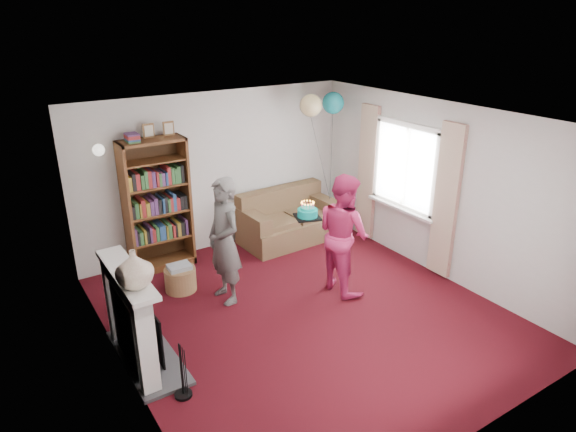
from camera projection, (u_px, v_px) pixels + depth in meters
ground at (305, 313)px, 6.58m from camera, size 5.00×5.00×0.00m
wall_back at (216, 172)px, 8.07m from camera, size 4.50×0.02×2.50m
wall_left at (116, 272)px, 4.97m from camera, size 0.02×5.00×2.50m
wall_right at (438, 190)px, 7.26m from camera, size 0.02×5.00×2.50m
ceiling at (308, 118)px, 5.65m from camera, size 4.50×5.00×0.01m
fireplace at (136, 322)px, 5.48m from camera, size 0.55×1.80×1.12m
window_bay at (404, 183)px, 7.71m from camera, size 0.14×2.02×2.20m
wall_sconce at (98, 150)px, 6.84m from camera, size 0.16×0.23×0.16m
bookcase at (156, 206)px, 7.48m from camera, size 0.93×0.42×2.16m
sofa at (287, 221)px, 8.60m from camera, size 1.61×0.85×0.85m
wicker_basket at (180, 279)px, 7.07m from camera, size 0.43×0.43×0.38m
person_striped at (224, 241)px, 6.60m from camera, size 0.43×0.63×1.70m
person_magenta at (343, 233)px, 6.88m from camera, size 0.64×0.81×1.66m
birthday_cake at (307, 213)px, 6.83m from camera, size 0.32×0.32×0.22m
balloons at (322, 104)px, 8.17m from camera, size 0.80×0.40×1.75m
mantel_vase at (134, 269)px, 4.90m from camera, size 0.44×0.44×0.38m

